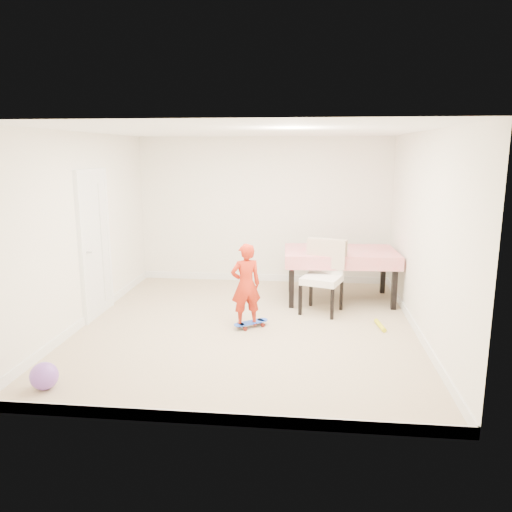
# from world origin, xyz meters

# --- Properties ---
(ground) EXTENTS (5.00, 5.00, 0.00)m
(ground) POSITION_xyz_m (0.00, 0.00, 0.00)
(ground) COLOR tan
(ground) RESTS_ON ground
(ceiling) EXTENTS (4.50, 5.00, 0.04)m
(ceiling) POSITION_xyz_m (0.00, 0.00, 2.58)
(ceiling) COLOR white
(ceiling) RESTS_ON wall_back
(wall_back) EXTENTS (4.50, 0.04, 2.60)m
(wall_back) POSITION_xyz_m (0.00, 2.48, 1.30)
(wall_back) COLOR white
(wall_back) RESTS_ON ground
(wall_front) EXTENTS (4.50, 0.04, 2.60)m
(wall_front) POSITION_xyz_m (0.00, -2.48, 1.30)
(wall_front) COLOR white
(wall_front) RESTS_ON ground
(wall_left) EXTENTS (0.04, 5.00, 2.60)m
(wall_left) POSITION_xyz_m (-2.23, 0.00, 1.30)
(wall_left) COLOR white
(wall_left) RESTS_ON ground
(wall_right) EXTENTS (0.04, 5.00, 2.60)m
(wall_right) POSITION_xyz_m (2.23, 0.00, 1.30)
(wall_right) COLOR white
(wall_right) RESTS_ON ground
(door) EXTENTS (0.11, 0.94, 2.11)m
(door) POSITION_xyz_m (-2.22, 0.30, 1.02)
(door) COLOR white
(door) RESTS_ON ground
(baseboard_back) EXTENTS (4.50, 0.02, 0.12)m
(baseboard_back) POSITION_xyz_m (0.00, 2.49, 0.06)
(baseboard_back) COLOR white
(baseboard_back) RESTS_ON ground
(baseboard_front) EXTENTS (4.50, 0.02, 0.12)m
(baseboard_front) POSITION_xyz_m (0.00, -2.49, 0.06)
(baseboard_front) COLOR white
(baseboard_front) RESTS_ON ground
(baseboard_left) EXTENTS (0.02, 5.00, 0.12)m
(baseboard_left) POSITION_xyz_m (-2.24, 0.00, 0.06)
(baseboard_left) COLOR white
(baseboard_left) RESTS_ON ground
(baseboard_right) EXTENTS (0.02, 5.00, 0.12)m
(baseboard_right) POSITION_xyz_m (2.24, 0.00, 0.06)
(baseboard_right) COLOR white
(baseboard_right) RESTS_ON ground
(dining_table) EXTENTS (1.78, 1.17, 0.82)m
(dining_table) POSITION_xyz_m (1.32, 1.41, 0.41)
(dining_table) COLOR red
(dining_table) RESTS_ON ground
(dining_chair) EXTENTS (0.77, 0.82, 1.07)m
(dining_chair) POSITION_xyz_m (1.01, 0.74, 0.54)
(dining_chair) COLOR beige
(dining_chair) RESTS_ON ground
(skateboard) EXTENTS (0.52, 0.46, 0.08)m
(skateboard) POSITION_xyz_m (0.05, -0.01, 0.04)
(skateboard) COLOR #1738C4
(skateboard) RESTS_ON ground
(child) EXTENTS (0.48, 0.41, 1.13)m
(child) POSITION_xyz_m (-0.01, -0.02, 0.56)
(child) COLOR red
(child) RESTS_ON ground
(balloon) EXTENTS (0.28, 0.28, 0.28)m
(balloon) POSITION_xyz_m (-1.81, -2.01, 0.14)
(balloon) COLOR #8550C0
(balloon) RESTS_ON ground
(foam_toy) EXTENTS (0.12, 0.40, 0.06)m
(foam_toy) POSITION_xyz_m (1.80, 0.17, 0.03)
(foam_toy) COLOR yellow
(foam_toy) RESTS_ON ground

